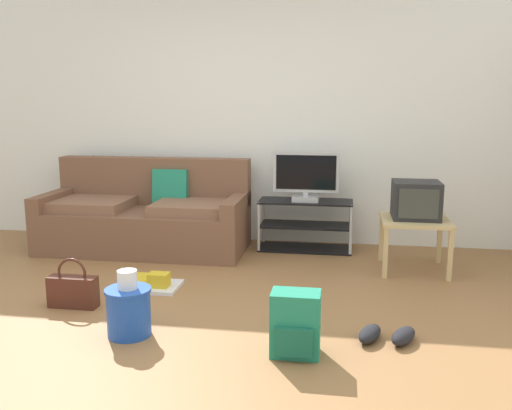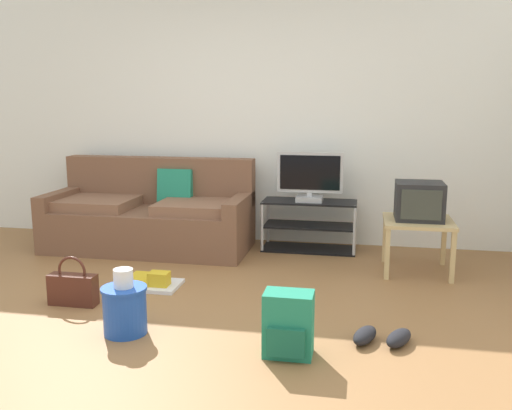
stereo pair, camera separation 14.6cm
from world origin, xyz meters
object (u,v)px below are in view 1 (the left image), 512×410
couch (146,217)px  flat_tv (306,177)px  crt_tv (416,200)px  handbag (73,290)px  side_table (415,226)px  sneakers_pair (386,335)px  cleaning_bucket (129,308)px  tv_stand (305,225)px  backpack (295,324)px  floor_tray (150,283)px

couch → flat_tv: flat_tv is taller
crt_tv → handbag: 2.92m
couch → side_table: couch is taller
couch → sneakers_pair: couch is taller
side_table → crt_tv: size_ratio=1.46×
crt_tv → couch: bearing=173.0°
cleaning_bucket → sneakers_pair: cleaning_bucket is taller
cleaning_bucket → handbag: bearing=145.8°
crt_tv → cleaning_bucket: bearing=-138.9°
side_table → handbag: (-2.56, -1.30, -0.28)m
flat_tv → sneakers_pair: (0.66, -2.07, -0.70)m
sneakers_pair → couch: bearing=140.1°
side_table → cleaning_bucket: side_table is taller
tv_stand → flat_tv: flat_tv is taller
cleaning_bucket → couch: bearing=106.9°
crt_tv → flat_tv: bearing=152.8°
couch → flat_tv: bearing=6.9°
tv_stand → backpack: bearing=-87.4°
flat_tv → cleaning_bucket: bearing=-113.6°
side_table → floor_tray: bearing=-159.1°
flat_tv → cleaning_bucket: 2.50m
handbag → floor_tray: handbag is taller
tv_stand → floor_tray: 1.80m
tv_stand → crt_tv: 1.19m
backpack → floor_tray: size_ratio=0.84×
backpack → floor_tray: bearing=124.0°
flat_tv → handbag: bearing=-130.5°
flat_tv → crt_tv: 1.13m
tv_stand → side_table: size_ratio=1.59×
flat_tv → backpack: bearing=-87.4°
tv_stand → cleaning_bucket: (-0.97, -2.26, -0.07)m
flat_tv → crt_tv: size_ratio=1.61×
couch → handbag: bearing=-88.9°
tv_stand → floor_tray: (-1.15, -1.37, -0.21)m
backpack → cleaning_bucket: 1.09m
floor_tray → handbag: bearing=-130.3°
backpack → crt_tv: bearing=46.4°
flat_tv → backpack: 2.41m
side_table → cleaning_bucket: 2.62m
backpack → cleaning_bucket: (-1.08, 0.11, -0.01)m
crt_tv → sneakers_pair: (-0.34, -1.56, -0.59)m
tv_stand → flat_tv: 0.49m
backpack → side_table: bearing=46.2°
couch → crt_tv: (2.59, -0.32, 0.31)m
couch → backpack: size_ratio=5.21×
tv_stand → cleaning_bucket: size_ratio=2.15×
tv_stand → flat_tv: (0.00, -0.02, 0.49)m
cleaning_bucket → sneakers_pair: 1.64m
backpack → floor_tray: (-1.26, 1.00, -0.15)m
couch → crt_tv: size_ratio=5.04×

